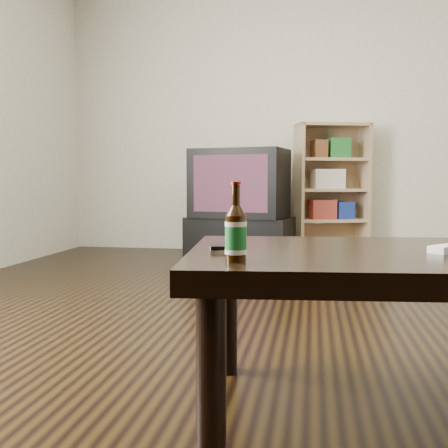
% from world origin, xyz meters
% --- Properties ---
extents(floor, '(5.00, 6.00, 0.01)m').
position_xyz_m(floor, '(0.00, 0.00, -0.01)').
color(floor, black).
rests_on(floor, ground).
extents(wall_back, '(5.00, 0.02, 2.70)m').
position_xyz_m(wall_back, '(0.00, 3.01, 1.35)').
color(wall_back, beige).
rests_on(wall_back, ground).
extents(tv_stand, '(0.98, 0.62, 0.36)m').
position_xyz_m(tv_stand, '(-0.73, 2.47, 0.18)').
color(tv_stand, black).
rests_on(tv_stand, floor).
extents(tv, '(0.88, 0.65, 0.60)m').
position_xyz_m(tv, '(-0.73, 2.47, 0.66)').
color(tv, black).
rests_on(tv, tv_stand).
extents(bookshelf, '(0.71, 0.47, 1.20)m').
position_xyz_m(bookshelf, '(0.06, 2.82, 0.63)').
color(bookshelf, '#A68156').
rests_on(bookshelf, floor).
extents(coffee_table, '(1.35, 0.87, 0.48)m').
position_xyz_m(coffee_table, '(0.20, -0.55, 0.42)').
color(coffee_table, black).
rests_on(coffee_table, floor).
extents(beer_bottle, '(0.07, 0.07, 0.20)m').
position_xyz_m(beer_bottle, '(-0.28, -0.83, 0.55)').
color(beer_bottle, black).
rests_on(beer_bottle, coffee_table).
extents(phone, '(0.07, 0.11, 0.02)m').
position_xyz_m(phone, '(-0.36, -0.62, 0.49)').
color(phone, '#ADAEB0').
rests_on(phone, coffee_table).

